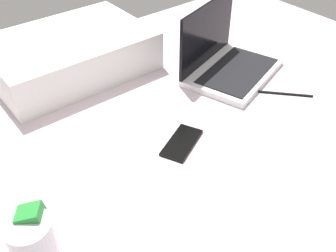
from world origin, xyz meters
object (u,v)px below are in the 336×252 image
at_px(laptop, 226,61).
at_px(pillow, 70,54).
at_px(cell_phone, 182,143).
at_px(snack_cup, 32,241).

relative_size(laptop, pillow, 0.74).
bearing_deg(laptop, cell_phone, -169.32).
bearing_deg(laptop, pillow, 122.54).
bearing_deg(pillow, cell_phone, -84.79).
height_order(cell_phone, pillow, pillow).
relative_size(snack_cup, cell_phone, 0.92).
xyz_separation_m(laptop, cell_phone, (-0.36, -0.19, -0.04)).
height_order(snack_cup, cell_phone, snack_cup).
height_order(laptop, snack_cup, laptop).
height_order(laptop, cell_phone, laptop).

